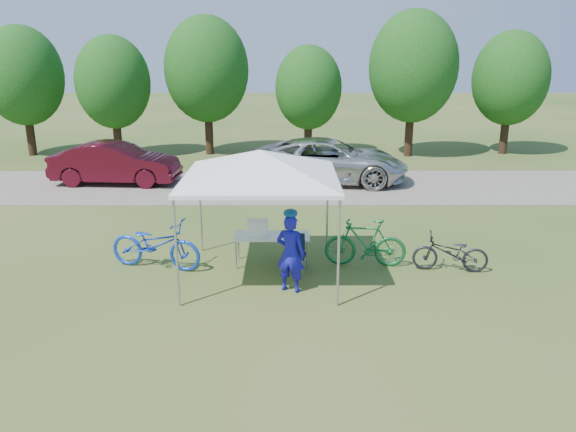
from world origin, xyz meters
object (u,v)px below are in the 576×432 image
Objects in this scene: cyclist at (290,253)px; bike_dark at (451,253)px; bike_blue at (156,244)px; bike_green at (365,243)px; folding_chair at (295,250)px; minivan at (329,160)px; folding_table at (272,237)px; sedan at (116,163)px; cooler at (258,228)px.

cyclist is 3.66m from bike_dark.
bike_green is at bearing -73.88° from bike_blue.
bike_blue is 4.65m from bike_green.
minivan reaches higher than folding_chair.
folding_table is at bearing -87.78° from bike_dark.
cyclist is at bearing -45.00° from bike_green.
sedan reaches higher than bike_green.
sedan is at bearing 126.55° from folding_table.
bike_green is at bearing -91.81° from bike_dark.
bike_blue is (-2.97, 1.22, -0.24)m from cyclist.
folding_chair is 1.61m from bike_green.
minivan is (1.34, 8.48, 0.30)m from folding_chair.
bike_blue is 0.38× the size of minivan.
cooler is 0.23× the size of bike_blue.
cooler is 0.11× the size of sedan.
folding_table is at bearing -53.91° from cyclist.
cooler reaches higher than folding_table.
cooler is at bearing 172.47° from minivan.
bike_green is 0.40× the size of sedan.
sedan is at bearing 136.58° from folding_chair.
bike_green is at bearing 22.02° from folding_chair.
folding_table is 1.03× the size of bike_dark.
cyclist reaches higher than cooler.
minivan is 1.26× the size of sedan.
minivan is at bearing 77.04° from folding_table.
minivan is 7.61m from sedan.
minivan is (-2.05, 8.45, 0.37)m from bike_dark.
folding_table is 0.30× the size of minivan.
folding_chair is 0.19× the size of sedan.
folding_chair reaches higher than folding_table.
sedan is at bearing -35.73° from cyclist.
minivan is (4.41, 8.25, 0.25)m from bike_blue.
cooler is 1.62m from cyclist.
sedan is (-5.76, 7.77, 0.11)m from folding_table.
minivan is at bearing -157.92° from bike_dark.
sedan reaches higher than bike_blue.
folding_chair is at bearing 178.61° from minivan.
folding_table is 3.93m from bike_dark.
bike_green is (2.08, -0.10, -0.10)m from folding_table.
folding_chair is at bearing -79.71° from bike_blue.
cyclist is 0.36× the size of sedan.
sedan is (-6.27, 8.23, 0.26)m from folding_chair.
folding_chair is 0.15× the size of minivan.
bike_green is at bearing -2.29° from cooler.
folding_table is at bearing 0.00° from cooler.
cyclist is 0.28× the size of minivan.
sedan is (-7.61, -0.25, -0.04)m from minivan.
minivan reaches higher than cooler.
bike_blue is at bearing -174.29° from cooler.
bike_dark is at bearing -6.21° from folding_table.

